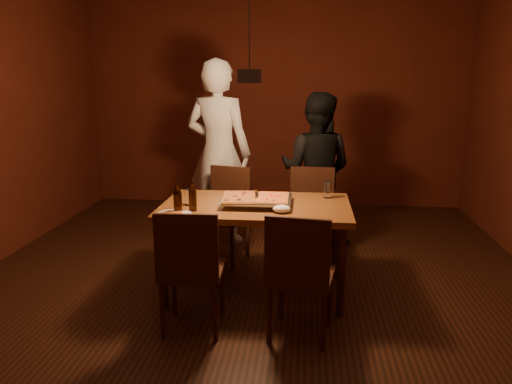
# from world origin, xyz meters

# --- Properties ---
(room_shell) EXTENTS (6.00, 6.00, 6.00)m
(room_shell) POSITION_xyz_m (0.00, 0.00, 1.40)
(room_shell) COLOR #391B0F
(room_shell) RESTS_ON ground
(dining_table) EXTENTS (1.50, 0.90, 0.75)m
(dining_table) POSITION_xyz_m (0.04, 0.06, 0.68)
(dining_table) COLOR brown
(dining_table) RESTS_ON floor
(chair_far_left) EXTENTS (0.52, 0.52, 0.49)m
(chair_far_left) POSITION_xyz_m (-0.32, 0.81, 0.54)
(chair_far_left) COLOR #38190F
(chair_far_left) RESTS_ON floor
(chair_far_right) EXTENTS (0.44, 0.44, 0.49)m
(chair_far_right) POSITION_xyz_m (0.50, 0.86, 0.54)
(chair_far_right) COLOR #38190F
(chair_far_right) RESTS_ON floor
(chair_near_left) EXTENTS (0.44, 0.44, 0.49)m
(chair_near_left) POSITION_xyz_m (-0.33, -0.67, 0.54)
(chair_near_left) COLOR #38190F
(chair_near_left) RESTS_ON floor
(chair_near_right) EXTENTS (0.48, 0.48, 0.49)m
(chair_near_right) POSITION_xyz_m (0.41, -0.69, 0.54)
(chair_near_right) COLOR #38190F
(chair_near_right) RESTS_ON floor
(pizza_tray) EXTENTS (0.59, 0.50, 0.05)m
(pizza_tray) POSITION_xyz_m (0.05, 0.05, 0.77)
(pizza_tray) COLOR silver
(pizza_tray) RESTS_ON dining_table
(pizza_meat) EXTENTS (0.30, 0.44, 0.02)m
(pizza_meat) POSITION_xyz_m (-0.09, 0.05, 0.81)
(pizza_meat) COLOR maroon
(pizza_meat) RESTS_ON pizza_tray
(pizza_cheese) EXTENTS (0.25, 0.39, 0.02)m
(pizza_cheese) POSITION_xyz_m (0.18, 0.06, 0.81)
(pizza_cheese) COLOR gold
(pizza_cheese) RESTS_ON pizza_tray
(spatula) EXTENTS (0.13, 0.25, 0.04)m
(spatula) POSITION_xyz_m (0.05, 0.07, 0.81)
(spatula) COLOR silver
(spatula) RESTS_ON pizza_tray
(beer_bottle_a) EXTENTS (0.06, 0.06, 0.24)m
(beer_bottle_a) POSITION_xyz_m (-0.51, -0.27, 0.87)
(beer_bottle_a) COLOR black
(beer_bottle_a) RESTS_ON dining_table
(beer_bottle_b) EXTENTS (0.06, 0.06, 0.23)m
(beer_bottle_b) POSITION_xyz_m (-0.41, -0.18, 0.87)
(beer_bottle_b) COLOR black
(beer_bottle_b) RESTS_ON dining_table
(water_glass_left) EXTENTS (0.08, 0.08, 0.13)m
(water_glass_left) POSITION_xyz_m (-0.47, -0.01, 0.81)
(water_glass_left) COLOR silver
(water_glass_left) RESTS_ON dining_table
(water_glass_right) EXTENTS (0.07, 0.07, 0.14)m
(water_glass_right) POSITION_xyz_m (0.62, 0.33, 0.82)
(water_glass_right) COLOR silver
(water_glass_right) RESTS_ON dining_table
(plate_slice) EXTENTS (0.27, 0.27, 0.03)m
(plate_slice) POSITION_xyz_m (-0.52, -0.34, 0.76)
(plate_slice) COLOR white
(plate_slice) RESTS_ON dining_table
(napkin) EXTENTS (0.14, 0.11, 0.06)m
(napkin) POSITION_xyz_m (0.26, -0.17, 0.78)
(napkin) COLOR white
(napkin) RESTS_ON dining_table
(diner_white) EXTENTS (0.79, 0.61, 1.92)m
(diner_white) POSITION_xyz_m (-0.48, 1.33, 0.96)
(diner_white) COLOR white
(diner_white) RESTS_ON floor
(diner_dark) EXTENTS (0.91, 0.79, 1.59)m
(diner_dark) POSITION_xyz_m (0.54, 1.33, 0.80)
(diner_dark) COLOR black
(diner_dark) RESTS_ON floor
(pendant_lamp) EXTENTS (0.18, 0.18, 1.10)m
(pendant_lamp) POSITION_xyz_m (0.00, 0.00, 1.76)
(pendant_lamp) COLOR black
(pendant_lamp) RESTS_ON ceiling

